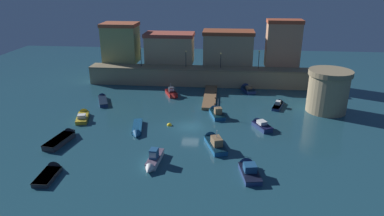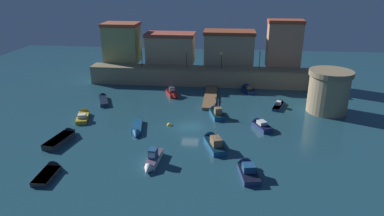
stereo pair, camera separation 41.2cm
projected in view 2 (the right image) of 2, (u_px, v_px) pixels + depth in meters
ground_plane at (190, 126)px, 50.47m from camera, size 113.54×113.54×0.00m
quay_wall at (201, 76)px, 68.99m from camera, size 44.36×3.75×3.56m
old_town_backdrop at (195, 46)px, 71.24m from camera, size 40.35×5.70×9.28m
fortress_tower at (329, 91)px, 54.79m from camera, size 6.72×6.72×6.82m
pier_dock at (210, 97)px, 62.02m from camera, size 2.20×12.28×0.70m
quay_lamp_0 at (142, 54)px, 68.62m from camera, size 0.32×0.32×3.76m
quay_lamp_1 at (187, 56)px, 67.84m from camera, size 0.32×0.32×3.32m
quay_lamp_2 at (222, 58)px, 67.24m from camera, size 0.32×0.32×3.03m
quay_lamp_3 at (260, 57)px, 66.41m from camera, size 0.32×0.32×3.61m
moored_boat_0 at (216, 112)px, 54.59m from camera, size 2.97×5.29×3.47m
moored_boat_1 at (260, 125)px, 50.08m from camera, size 3.29×4.47×1.57m
moored_boat_2 at (173, 94)px, 62.89m from camera, size 3.10×4.66×2.54m
moored_boat_3 at (247, 169)px, 38.66m from camera, size 2.59×5.45×1.95m
moored_boat_4 at (248, 89)px, 66.01m from camera, size 3.03×4.60×1.69m
moored_boat_5 at (51, 171)px, 38.51m from camera, size 1.87×4.76×1.67m
moored_boat_6 at (152, 160)px, 40.22m from camera, size 1.61×5.39×2.03m
moored_boat_7 at (83, 115)px, 53.69m from camera, size 2.95×5.62×1.56m
moored_boat_8 at (103, 99)px, 60.83m from camera, size 3.66×6.42×1.25m
moored_boat_9 at (279, 104)px, 58.25m from camera, size 2.75×5.38×1.39m
moored_boat_10 at (213, 141)px, 44.91m from camera, size 3.61×6.46×3.07m
moored_boat_11 at (137, 129)px, 48.91m from camera, size 2.36×6.19×1.21m
moored_boat_12 at (64, 137)px, 46.27m from camera, size 2.75×6.35×1.67m
mooring_buoy_0 at (169, 125)px, 50.88m from camera, size 0.73×0.73×0.73m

